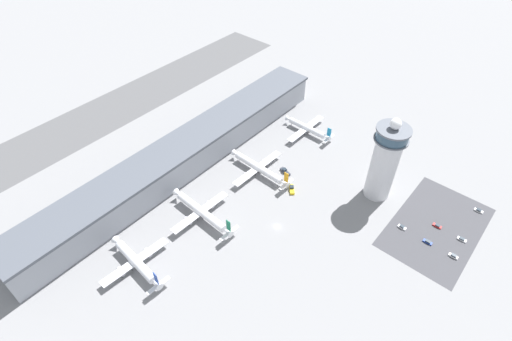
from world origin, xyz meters
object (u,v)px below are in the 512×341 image
object	(u,v)px
control_tower	(385,161)
airplane_gate_charlie	(259,168)
airplane_gate_alpha	(136,262)
car_yellow_taxi	(428,242)
airplane_gate_delta	(307,128)
car_black_suv	(453,256)
airplane_gate_bravo	(202,212)
service_truck_catering	(285,171)
car_green_van	(462,239)
car_navy_sedan	(402,227)
car_blue_compact	(479,211)
car_silver_sedan	(437,226)
service_truck_fuel	(292,189)

from	to	relation	value
control_tower	airplane_gate_charlie	bearing A→B (deg)	116.39
airplane_gate_alpha	airplane_gate_charlie	size ratio (longest dim) A/B	0.88
control_tower	car_yellow_taxi	size ratio (longest dim) A/B	11.07
airplane_gate_delta	car_black_suv	size ratio (longest dim) A/B	8.07
airplane_gate_delta	car_black_suv	bearing A→B (deg)	-107.42
airplane_gate_alpha	airplane_gate_charlie	world-z (taller)	airplane_gate_alpha
airplane_gate_bravo	airplane_gate_delta	size ratio (longest dim) A/B	1.21
car_yellow_taxi	service_truck_catering	bearing A→B (deg)	93.68
car_green_van	car_navy_sedan	bearing A→B (deg)	114.96
airplane_gate_charlie	car_black_suv	distance (m)	110.89
car_blue_compact	car_green_van	xyz separation A→B (m)	(-25.10, -0.01, -0.01)
airplane_gate_alpha	airplane_gate_delta	bearing A→B (deg)	-0.34
car_black_suv	car_navy_sedan	bearing A→B (deg)	88.83
airplane_gate_alpha	airplane_gate_charlie	distance (m)	86.84
airplane_gate_delta	service_truck_catering	world-z (taller)	airplane_gate_delta
car_yellow_taxi	car_blue_compact	bearing A→B (deg)	-18.15
control_tower	airplane_gate_charlie	world-z (taller)	control_tower
car_silver_sedan	airplane_gate_delta	bearing A→B (deg)	77.58
airplane_gate_alpha	car_black_suv	xyz separation A→B (m)	(102.56, -111.49, -3.53)
car_blue_compact	car_navy_sedan	size ratio (longest dim) A/B	1.07
car_blue_compact	car_silver_sedan	distance (m)	27.74
airplane_gate_alpha	airplane_gate_bravo	size ratio (longest dim) A/B	0.87
car_navy_sedan	car_black_suv	size ratio (longest dim) A/B	0.97
airplane_gate_delta	car_yellow_taxi	size ratio (longest dim) A/B	7.83
service_truck_fuel	car_yellow_taxi	distance (m)	74.93
control_tower	airplane_gate_delta	bearing A→B (deg)	71.66
airplane_gate_alpha	car_black_suv	distance (m)	151.52
airplane_gate_bravo	car_silver_sedan	distance (m)	122.51
airplane_gate_delta	car_green_van	xyz separation A→B (m)	(-21.93, -110.18, -3.26)
airplane_gate_charlie	airplane_gate_delta	size ratio (longest dim) A/B	1.20
control_tower	service_truck_catering	distance (m)	57.73
service_truck_fuel	car_black_suv	distance (m)	87.58
airplane_gate_delta	service_truck_catering	xyz separation A→B (m)	(-40.09, -12.51, -2.92)
airplane_gate_delta	car_green_van	distance (m)	112.39
airplane_gate_bravo	airplane_gate_charlie	bearing A→B (deg)	-0.64
airplane_gate_bravo	service_truck_fuel	world-z (taller)	airplane_gate_bravo
airplane_gate_delta	car_black_suv	world-z (taller)	airplane_gate_delta
service_truck_fuel	service_truck_catering	bearing A→B (deg)	51.97
service_truck_catering	car_blue_compact	xyz separation A→B (m)	(43.25, -97.66, -0.33)
car_blue_compact	airplane_gate_charlie	bearing A→B (deg)	116.15
car_blue_compact	car_green_van	distance (m)	25.10
airplane_gate_bravo	service_truck_catering	size ratio (longest dim) A/B	5.55
service_truck_fuel	car_blue_compact	distance (m)	100.62
car_navy_sedan	airplane_gate_alpha	bearing A→B (deg)	140.60
car_blue_compact	car_silver_sedan	xyz separation A→B (m)	(-24.61, 12.80, -0.02)
airplane_gate_bravo	car_navy_sedan	world-z (taller)	airplane_gate_bravo
control_tower	car_green_van	bearing A→B (deg)	-91.81
airplane_gate_bravo	car_black_suv	xyz separation A→B (m)	(61.54, -110.23, -3.98)
airplane_gate_charlie	car_black_suv	bearing A→B (deg)	-81.84
car_silver_sedan	airplane_gate_bravo	bearing A→B (deg)	127.67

